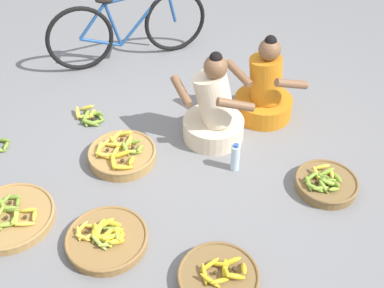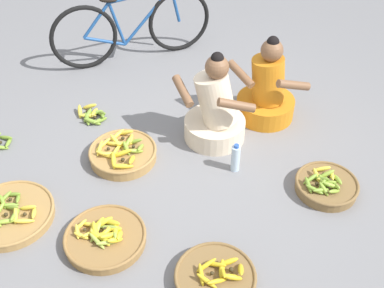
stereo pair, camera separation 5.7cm
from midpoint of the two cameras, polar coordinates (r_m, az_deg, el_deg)
ground_plane at (r=3.89m, az=0.33°, el=-2.00°), size 10.00×10.00×0.00m
vendor_woman_front at (r=3.96m, az=3.19°, el=3.82°), size 0.66×0.52×0.83m
vendor_woman_behind at (r=4.27m, az=9.34°, el=6.14°), size 0.69×0.54×0.80m
bicycle_leaning at (r=5.07m, az=-6.82°, el=13.67°), size 1.62×0.62×0.73m
banana_basket_front_right at (r=3.66m, az=-20.62°, el=-7.85°), size 0.63×0.63×0.15m
banana_basket_mid_left at (r=3.76m, az=16.22°, el=-4.77°), size 0.48×0.48×0.16m
banana_basket_near_bicycle at (r=3.91m, az=-7.89°, el=-1.11°), size 0.55×0.55×0.17m
banana_basket_back_right at (r=3.11m, az=3.39°, el=-15.72°), size 0.52×0.52×0.15m
banana_basket_mid_right at (r=3.34m, az=-9.91°, el=-10.97°), size 0.56×0.56×0.15m
loose_bananas_back_center at (r=4.33m, az=-21.71°, el=0.20°), size 0.22×0.22×0.08m
loose_bananas_near_vendor at (r=4.40m, az=-11.49°, el=3.46°), size 0.30×0.31×0.10m
water_bottle at (r=3.75m, az=5.68°, el=-1.70°), size 0.07×0.07×0.26m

